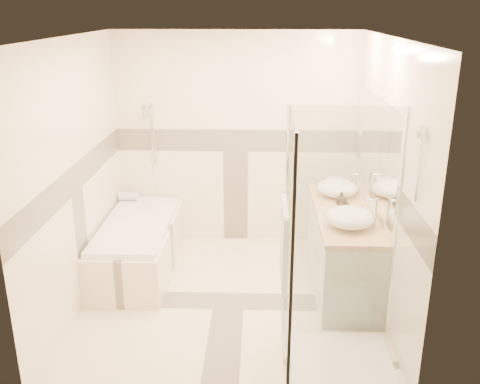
{
  "coord_description": "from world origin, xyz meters",
  "views": [
    {
      "loc": [
        0.28,
        -4.6,
        2.74
      ],
      "look_at": [
        0.1,
        0.25,
        1.05
      ],
      "focal_mm": 40.0,
      "sensor_mm": 36.0,
      "label": 1
    }
  ],
  "objects_px": {
    "vessel_sink_far": "(350,217)",
    "vanity": "(342,250)",
    "bathtub": "(138,243)",
    "amenity_bottle_b": "(341,199)",
    "shower_enclosure": "(328,311)",
    "amenity_bottle_a": "(344,206)",
    "vessel_sink_near": "(337,188)"
  },
  "relations": [
    {
      "from": "bathtub",
      "to": "vessel_sink_far",
      "type": "bearing_deg",
      "value": -19.16
    },
    {
      "from": "shower_enclosure",
      "to": "amenity_bottle_a",
      "type": "distance_m",
      "value": 1.3
    },
    {
      "from": "vanity",
      "to": "vessel_sink_near",
      "type": "distance_m",
      "value": 0.68
    },
    {
      "from": "vessel_sink_far",
      "to": "amenity_bottle_b",
      "type": "xyz_separation_m",
      "value": [
        0.0,
        0.53,
        -0.01
      ]
    },
    {
      "from": "shower_enclosure",
      "to": "vessel_sink_near",
      "type": "xyz_separation_m",
      "value": [
        0.27,
        1.72,
        0.43
      ]
    },
    {
      "from": "vessel_sink_far",
      "to": "amenity_bottle_b",
      "type": "relative_size",
      "value": 3.0
    },
    {
      "from": "vanity",
      "to": "amenity_bottle_a",
      "type": "height_order",
      "value": "amenity_bottle_a"
    },
    {
      "from": "vessel_sink_near",
      "to": "amenity_bottle_b",
      "type": "height_order",
      "value": "vessel_sink_near"
    },
    {
      "from": "amenity_bottle_a",
      "to": "bathtub",
      "type": "bearing_deg",
      "value": 168.88
    },
    {
      "from": "bathtub",
      "to": "amenity_bottle_b",
      "type": "xyz_separation_m",
      "value": [
        2.13,
        -0.21,
        0.62
      ]
    },
    {
      "from": "vanity",
      "to": "shower_enclosure",
      "type": "xyz_separation_m",
      "value": [
        -0.29,
        -1.27,
        0.08
      ]
    },
    {
      "from": "shower_enclosure",
      "to": "amenity_bottle_a",
      "type": "xyz_separation_m",
      "value": [
        0.27,
        1.2,
        0.43
      ]
    },
    {
      "from": "vessel_sink_far",
      "to": "amenity_bottle_a",
      "type": "xyz_separation_m",
      "value": [
        0.0,
        0.32,
        -0.01
      ]
    },
    {
      "from": "bathtub",
      "to": "vessel_sink_far",
      "type": "distance_m",
      "value": 2.34
    },
    {
      "from": "vessel_sink_far",
      "to": "amenity_bottle_b",
      "type": "distance_m",
      "value": 0.53
    },
    {
      "from": "vanity",
      "to": "vessel_sink_far",
      "type": "distance_m",
      "value": 0.64
    },
    {
      "from": "amenity_bottle_b",
      "to": "vanity",
      "type": "bearing_deg",
      "value": -82.07
    },
    {
      "from": "shower_enclosure",
      "to": "amenity_bottle_a",
      "type": "relative_size",
      "value": 12.63
    },
    {
      "from": "shower_enclosure",
      "to": "vessel_sink_far",
      "type": "relative_size",
      "value": 4.62
    },
    {
      "from": "bathtub",
      "to": "amenity_bottle_a",
      "type": "height_order",
      "value": "amenity_bottle_a"
    },
    {
      "from": "vessel_sink_far",
      "to": "bathtub",
      "type": "bearing_deg",
      "value": 160.84
    },
    {
      "from": "bathtub",
      "to": "amenity_bottle_a",
      "type": "bearing_deg",
      "value": -11.12
    },
    {
      "from": "amenity_bottle_a",
      "to": "amenity_bottle_b",
      "type": "distance_m",
      "value": 0.21
    },
    {
      "from": "vanity",
      "to": "vessel_sink_far",
      "type": "xyz_separation_m",
      "value": [
        -0.02,
        -0.39,
        0.51
      ]
    },
    {
      "from": "vessel_sink_near",
      "to": "vessel_sink_far",
      "type": "xyz_separation_m",
      "value": [
        0.0,
        -0.84,
        0.0
      ]
    },
    {
      "from": "vanity",
      "to": "shower_enclosure",
      "type": "height_order",
      "value": "shower_enclosure"
    },
    {
      "from": "bathtub",
      "to": "vessel_sink_near",
      "type": "distance_m",
      "value": 2.22
    },
    {
      "from": "vanity",
      "to": "vessel_sink_far",
      "type": "relative_size",
      "value": 3.67
    },
    {
      "from": "vanity",
      "to": "amenity_bottle_b",
      "type": "distance_m",
      "value": 0.52
    },
    {
      "from": "vanity",
      "to": "amenity_bottle_b",
      "type": "bearing_deg",
      "value": 97.93
    },
    {
      "from": "vessel_sink_far",
      "to": "vanity",
      "type": "bearing_deg",
      "value": 87.07
    },
    {
      "from": "vanity",
      "to": "shower_enclosure",
      "type": "distance_m",
      "value": 1.31
    }
  ]
}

